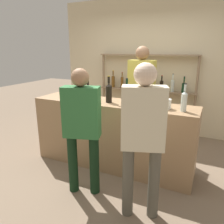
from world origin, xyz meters
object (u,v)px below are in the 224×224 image
server_behind_counter (141,89)px  counter_bottle_3 (88,93)px  customer_right (143,132)px  counter_bottle_2 (184,101)px  cork_jar (166,104)px  customer_center (82,124)px  counter_bottle_4 (147,94)px  counter_bottle_1 (127,95)px  wine_glass (149,99)px  counter_bottle_0 (109,92)px

server_behind_counter → counter_bottle_3: bearing=-13.8°
counter_bottle_3 → customer_right: (1.04, -0.68, -0.18)m
counter_bottle_2 → cork_jar: size_ratio=2.55×
customer_center → customer_right: bearing=-114.1°
counter_bottle_4 → customer_center: (-0.51, -0.91, -0.24)m
counter_bottle_2 → customer_center: (-1.05, -0.68, -0.24)m
counter_bottle_4 → customer_right: bearing=-75.3°
counter_bottle_3 → server_behind_counter: size_ratio=0.19×
server_behind_counter → customer_right: (0.61, -1.80, -0.10)m
counter_bottle_1 → customer_center: (-0.31, -0.65, -0.25)m
counter_bottle_4 → counter_bottle_1: bearing=-128.1°
counter_bottle_4 → wine_glass: bearing=-66.3°
counter_bottle_1 → counter_bottle_2: (0.74, 0.04, -0.01)m
cork_jar → server_behind_counter: bearing=123.5°
counter_bottle_1 → customer_right: bearing=-57.6°
counter_bottle_1 → customer_right: customer_right is taller
counter_bottle_2 → cork_jar: 0.24m
server_behind_counter → wine_glass: bearing=30.5°
counter_bottle_1 → counter_bottle_4: (0.21, 0.26, -0.01)m
counter_bottle_4 → server_behind_counter: size_ratio=0.19×
counter_bottle_1 → cork_jar: counter_bottle_1 is taller
counter_bottle_1 → customer_center: bearing=-115.4°
counter_bottle_3 → server_behind_counter: (0.43, 1.12, -0.08)m
counter_bottle_1 → customer_center: customer_center is taller
counter_bottle_2 → counter_bottle_3: (-1.31, -0.10, -0.00)m
counter_bottle_3 → customer_right: size_ratio=0.21×
wine_glass → customer_center: 0.96m
counter_bottle_2 → cork_jar: (-0.23, 0.04, -0.07)m
server_behind_counter → counter_bottle_2: bearing=47.7°
counter_bottle_1 → counter_bottle_2: 0.74m
counter_bottle_3 → counter_bottle_4: 0.84m
counter_bottle_2 → server_behind_counter: (-0.88, 1.02, -0.08)m
counter_bottle_2 → wine_glass: counter_bottle_2 is taller
counter_bottle_1 → counter_bottle_3: size_ratio=1.07×
wine_glass → counter_bottle_3: bearing=-170.8°
counter_bottle_4 → customer_center: size_ratio=0.22×
wine_glass → server_behind_counter: server_behind_counter is taller
counter_bottle_0 → counter_bottle_1: (0.30, -0.07, -0.00)m
counter_bottle_4 → customer_right: (0.26, -1.00, -0.18)m
counter_bottle_1 → counter_bottle_4: 0.34m
wine_glass → customer_right: bearing=-77.5°
counter_bottle_1 → server_behind_counter: bearing=97.4°
wine_glass → server_behind_counter: 1.07m
counter_bottle_4 → server_behind_counter: server_behind_counter is taller
server_behind_counter → counter_bottle_0: bearing=-2.4°
counter_bottle_1 → customer_center: 0.76m
customer_right → counter_bottle_2: bearing=-38.6°
counter_bottle_0 → server_behind_counter: (0.17, 0.99, -0.09)m
counter_bottle_0 → counter_bottle_4: bearing=20.4°
wine_glass → cork_jar: wine_glass is taller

